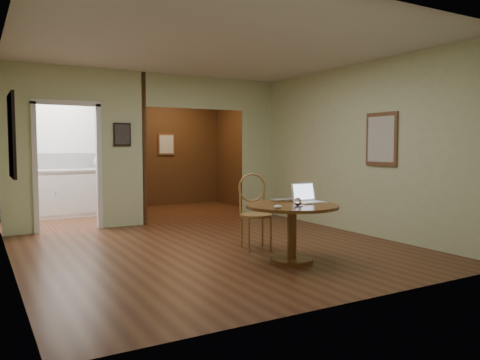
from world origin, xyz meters
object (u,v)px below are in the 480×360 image
open_laptop (307,197)px  chair (254,207)px  dining_table (292,219)px  closed_laptop (287,200)px

open_laptop → chair: bearing=109.2°
chair → open_laptop: size_ratio=2.99×
dining_table → open_laptop: bearing=15.2°
chair → closed_laptop: chair is taller
chair → dining_table: bearing=-78.6°
chair → closed_laptop: bearing=-64.4°
open_laptop → closed_laptop: size_ratio=0.97×
open_laptop → closed_laptop: (-0.14, 0.23, -0.05)m
dining_table → chair: 0.87m
open_laptop → closed_laptop: bearing=121.6°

